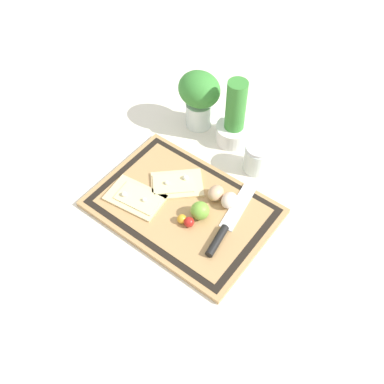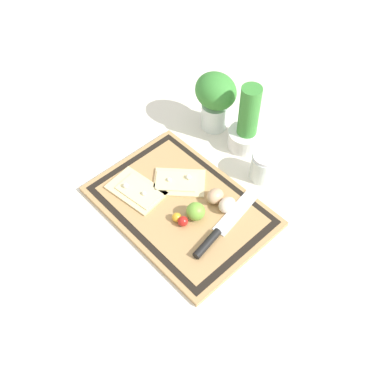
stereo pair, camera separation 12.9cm
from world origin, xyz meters
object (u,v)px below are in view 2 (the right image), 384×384
at_px(cherry_tomato_yellow, 177,217).
at_px(egg_brown, 215,196).
at_px(pizza_slice_near, 137,190).
at_px(herb_pot, 247,127).
at_px(pizza_slice_far, 179,182).
at_px(egg_pink, 227,205).
at_px(lime, 195,212).
at_px(knife, 216,234).
at_px(herb_glass, 215,98).
at_px(cherry_tomato_red, 183,221).
at_px(sauce_jar, 264,168).

bearing_deg(cherry_tomato_yellow, egg_brown, 78.60).
distance_m(pizza_slice_near, herb_pot, 0.40).
bearing_deg(pizza_slice_far, herb_pot, 86.58).
bearing_deg(egg_pink, lime, -116.24).
bearing_deg(pizza_slice_near, cherry_tomato_yellow, 6.52).
bearing_deg(knife, herb_glass, 135.65).
distance_m(lime, herb_pot, 0.34).
distance_m(pizza_slice_near, knife, 0.27).
bearing_deg(cherry_tomato_yellow, pizza_slice_near, -173.48).
height_order(pizza_slice_near, pizza_slice_far, same).
bearing_deg(herb_pot, lime, -71.84).
xyz_separation_m(pizza_slice_near, egg_pink, (0.23, 0.15, 0.02)).
xyz_separation_m(cherry_tomato_yellow, herb_glass, (-0.21, 0.36, 0.09)).
height_order(egg_brown, cherry_tomato_yellow, egg_brown).
height_order(pizza_slice_far, cherry_tomato_red, cherry_tomato_red).
bearing_deg(lime, cherry_tomato_red, -98.32).
bearing_deg(knife, cherry_tomato_yellow, -158.56).
bearing_deg(egg_brown, pizza_slice_near, -141.64).
relative_size(cherry_tomato_red, herb_glass, 0.14).
distance_m(egg_pink, herb_glass, 0.37).
height_order(pizza_slice_far, sauce_jar, sauce_jar).
height_order(cherry_tomato_red, herb_pot, herb_pot).
bearing_deg(egg_brown, sauce_jar, 82.48).
bearing_deg(cherry_tomato_red, lime, 81.68).
bearing_deg(pizza_slice_near, knife, 12.98).
relative_size(egg_pink, cherry_tomato_yellow, 2.00).
xyz_separation_m(pizza_slice_far, lime, (0.12, -0.05, 0.02)).
xyz_separation_m(knife, herb_glass, (-0.32, 0.31, 0.09)).
xyz_separation_m(pizza_slice_far, herb_pot, (0.02, 0.27, 0.06)).
bearing_deg(cherry_tomato_red, knife, 24.62).
relative_size(lime, cherry_tomato_yellow, 2.00).
distance_m(sauce_jar, herb_glass, 0.28).
distance_m(egg_brown, cherry_tomato_yellow, 0.13).
relative_size(sauce_jar, herb_glass, 0.46).
bearing_deg(herb_glass, pizza_slice_far, -66.43).
xyz_separation_m(egg_brown, cherry_tomato_red, (-0.00, -0.12, -0.01)).
bearing_deg(herb_pot, cherry_tomato_red, -74.56).
bearing_deg(herb_glass, sauce_jar, -11.06).
distance_m(egg_pink, cherry_tomato_yellow, 0.15).
distance_m(pizza_slice_near, sauce_jar, 0.38).
bearing_deg(egg_pink, herb_pot, 121.75).
distance_m(cherry_tomato_red, herb_glass, 0.43).
bearing_deg(pizza_slice_near, egg_brown, 38.36).
distance_m(egg_brown, lime, 0.08).
height_order(knife, lime, lime).
distance_m(herb_pot, sauce_jar, 0.15).
bearing_deg(cherry_tomato_red, herb_pot, 105.44).
bearing_deg(lime, knife, 0.61).
xyz_separation_m(pizza_slice_far, herb_glass, (-0.12, 0.26, 0.10)).
height_order(pizza_slice_near, knife, pizza_slice_near).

